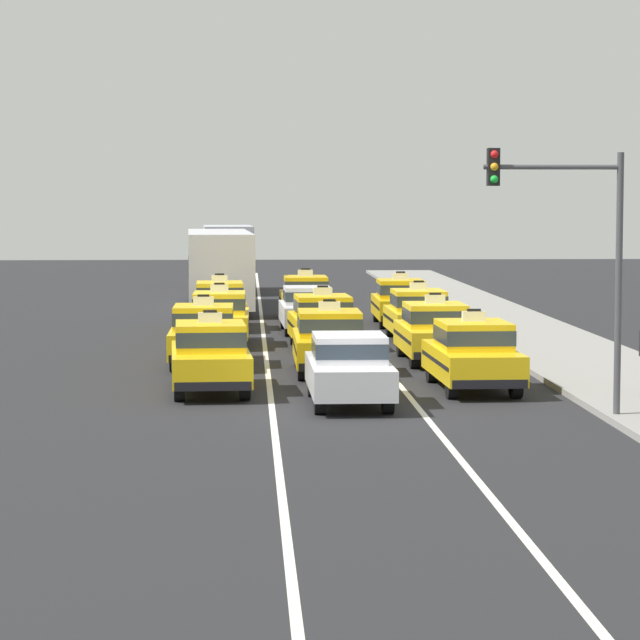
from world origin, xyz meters
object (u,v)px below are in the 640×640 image
Objects in this scene: taxi_right_fourth at (400,301)px; traffic_light_pole at (573,235)px; taxi_right_nearest at (473,354)px; taxi_center_second at (329,340)px; bus_left_fifth at (219,265)px; taxi_right_second at (434,331)px; taxi_left_second at (204,334)px; sedan_center_fourth at (307,308)px; taxi_left_nearest at (210,355)px; box_truck_left_sixth at (228,256)px; taxi_left_fourth at (220,304)px; taxi_center_fifth at (305,297)px; sedan_center_nearest at (349,367)px; taxi_center_third at (322,321)px; taxi_left_third at (220,317)px; taxi_right_third at (418,314)px.

traffic_light_pole reaches higher than taxi_right_fourth.
taxi_center_second is at bearing 132.61° from taxi_right_nearest.
bus_left_fifth reaches higher than taxi_right_second.
sedan_center_fourth is (3.23, 9.83, -0.03)m from taxi_left_second.
bus_left_fifth is at bearing 90.65° from taxi_left_nearest.
bus_left_fifth is 1.60× the size of box_truck_left_sixth.
taxi_left_fourth is 6.58m from taxi_right_fourth.
sedan_center_fourth is 0.95× the size of taxi_center_fifth.
taxi_left_nearest is 19.32m from taxi_right_fourth.
traffic_light_pole is (7.81, -10.63, 2.94)m from taxi_left_second.
sedan_center_nearest is 0.94× the size of taxi_right_second.
taxi_left_second is at bearing 93.22° from taxi_left_nearest.
bus_left_fifth reaches higher than taxi_right_fourth.
taxi_left_fourth and taxi_center_third have the same top height.
sedan_center_fourth is at bearing 102.62° from traffic_light_pole.
taxi_center_third and taxi_right_nearest have the same top height.
taxi_center_third is 0.83× the size of traffic_light_pole.
taxi_left_fourth is (0.22, 11.42, 0.00)m from taxi_left_second.
taxi_right_fourth is at bearing 70.72° from taxi_left_nearest.
sedan_center_nearest is at bearing -66.63° from taxi_left_second.
taxi_left_second is at bearing -93.27° from taxi_left_third.
bus_left_fifth is 2.46× the size of taxi_center_fifth.
box_truck_left_sixth is 1.54× the size of taxi_right_fourth.
bus_left_fifth is 2.62× the size of sedan_center_nearest.
taxi_center_second is at bearing -90.15° from taxi_center_fifth.
taxi_right_third reaches higher than sedan_center_fourth.
sedan_center_fourth is (2.91, 15.51, -0.03)m from taxi_left_nearest.
taxi_right_fourth is (6.38, 6.87, 0.00)m from taxi_left_third.
sedan_center_fourth is at bearing -91.46° from taxi_center_fifth.
taxi_center_fifth and taxi_right_fourth have the same top height.
taxi_right_fourth is 23.40m from traffic_light_pole.
taxi_right_nearest is at bearing -61.07° from taxi_left_third.
taxi_center_second is 15.02m from taxi_right_fourth.
bus_left_fifth is 2.46× the size of taxi_right_fourth.
box_truck_left_sixth is (0.22, 31.75, 0.90)m from taxi_left_second.
bus_left_fifth is 32.31m from traffic_light_pole.
taxi_center_fifth is 1.00× the size of taxi_right_second.
taxi_center_second is at bearing -68.88° from taxi_left_third.
taxi_left_second is 1.00× the size of taxi_center_second.
taxi_left_third is at bearing -107.84° from taxi_center_fifth.
taxi_left_fourth is at bearing -90.00° from box_truck_left_sixth.
taxi_left_second is 0.40× the size of bus_left_fifth.
taxi_center_third is 1.01× the size of taxi_right_fourth.
taxi_left_third and taxi_left_fourth have the same top height.
box_truck_left_sixth reaches higher than taxi_right_fourth.
bus_left_fifth is 2.60× the size of sedan_center_fourth.
taxi_center_third is 4.67m from taxi_right_second.
taxi_left_fourth and taxi_right_third have the same top height.
box_truck_left_sixth is 1.54× the size of taxi_right_third.
taxi_right_nearest is (6.34, -37.35, -0.90)m from box_truck_left_sixth.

